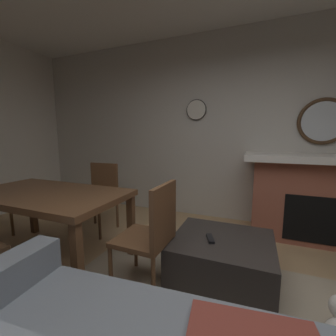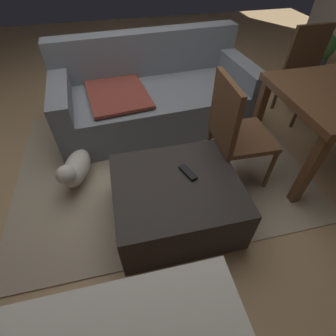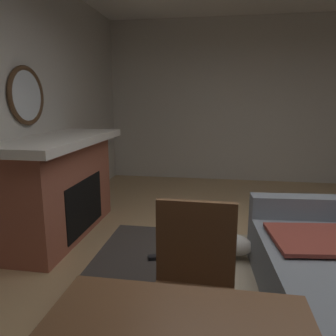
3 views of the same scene
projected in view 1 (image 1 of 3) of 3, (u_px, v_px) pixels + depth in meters
wall_back_fireplace_side at (246, 128)px, 3.28m from camera, size 8.08×0.12×2.87m
fireplace at (322, 198)px, 2.72m from camera, size 1.85×0.76×1.09m
round_wall_mirror at (323, 121)px, 2.84m from camera, size 0.61×0.05×0.61m
ottoman_coffee_table at (222, 259)px, 1.99m from camera, size 0.88×0.77×0.40m
tv_remote at (210, 239)px, 1.94m from camera, size 0.10×0.17×0.02m
dining_table at (47, 199)px, 2.28m from camera, size 1.66×0.90×0.74m
dining_chair_west at (152, 230)px, 1.84m from camera, size 0.45×0.45×0.93m
dining_chair_south at (100, 193)px, 3.07m from camera, size 0.45×0.45×0.93m
wall_clock at (196, 110)px, 3.43m from camera, size 0.32×0.03×0.32m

